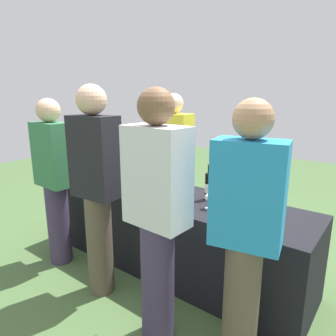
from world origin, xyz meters
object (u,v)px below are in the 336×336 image
Objects in this scene: wine_bottle_1 at (179,178)px; guest_1 at (96,185)px; wine_bottle_3 at (236,191)px; wine_glass_2 at (209,198)px; guest_0 at (54,177)px; wine_bottle_2 at (209,186)px; ice_bucket at (105,170)px; wine_glass_0 at (92,173)px; wine_bottle_0 at (129,171)px; server_pouring at (173,160)px; guest_3 at (246,231)px; guest_2 at (157,212)px; menu_board at (138,180)px; wine_glass_1 at (146,184)px.

guest_1 is (-0.22, -0.83, 0.09)m from wine_bottle_1.
wine_bottle_3 reaches higher than wine_bottle_1.
wine_glass_2 is 0.08× the size of guest_0.
guest_0 is (-1.30, -0.70, 0.01)m from wine_bottle_2.
wine_bottle_3 is 1.65× the size of ice_bucket.
guest_0 reaches higher than ice_bucket.
wine_bottle_3 reaches higher than wine_glass_0.
wine_bottle_2 is 2.54× the size of wine_glass_2.
wine_glass_2 is 1.41m from ice_bucket.
wine_bottle_1 is at bearing 5.65° from wine_bottle_0.
wine_bottle_1 is 2.46× the size of wine_glass_0.
server_pouring is 1.93m from guest_3.
wine_bottle_1 is at bearing 120.27° from guest_2.
guest_3 reaches higher than wine_bottle_0.
menu_board is at bearing 108.33° from wine_glass_0.
guest_1 is at bearing -3.50° from guest_0.
guest_2 is at bearing -29.18° from ice_bucket.
wine_bottle_2 is at bearing 144.18° from server_pouring.
wine_bottle_2 is 0.97m from guest_1.
server_pouring is (-0.25, 0.77, 0.05)m from wine_glass_1.
wine_bottle_1 is 1.29m from guest_3.
guest_3 is at bearing -12.88° from wine_glass_0.
wine_bottle_1 is 0.63m from wine_bottle_3.
wine_glass_1 is at bearing -11.44° from ice_bucket.
server_pouring is at bearing 52.00° from ice_bucket.
menu_board reaches higher than wine_glass_1.
wine_bottle_1 is 0.18× the size of guest_2.
wine_glass_0 is at bearing -176.56° from wine_glass_1.
guest_0 is at bearing -147.59° from wine_glass_1.
ice_bucket is at bearing -176.88° from wine_bottle_2.
guest_3 is at bearing -47.20° from wine_bottle_2.
server_pouring is at bearing 94.69° from guest_1.
wine_bottle_1 is 0.33m from wine_glass_1.
wine_bottle_0 is 0.99× the size of wine_bottle_1.
wine_bottle_3 is 1.56m from wine_glass_0.
guest_0 is at bearing 176.10° from guest_2.
guest_0 is at bearing -92.17° from wine_glass_0.
guest_3 is (1.94, -0.64, 0.07)m from ice_bucket.
ice_bucket is 0.12× the size of guest_0.
guest_1 is at bearing -44.90° from ice_bucket.
wine_bottle_1 is 0.38m from wine_bottle_2.
guest_0 is at bearing 168.41° from guest_3.
ice_bucket reaches higher than wine_glass_0.
ice_bucket is at bearing 150.59° from guest_3.
guest_0 is at bearing -151.77° from wine_bottle_2.
guest_0 is (-0.30, -0.70, 0.03)m from wine_bottle_0.
wine_bottle_1 is at bearing 130.01° from server_pouring.
guest_1 reaches higher than wine_bottle_1.
guest_3 is at bearing -1.69° from guest_1.
guest_1 is (0.70, -0.06, 0.07)m from guest_0.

